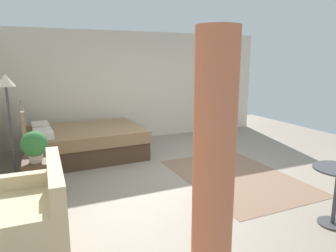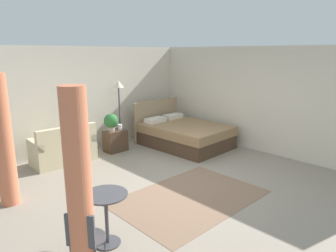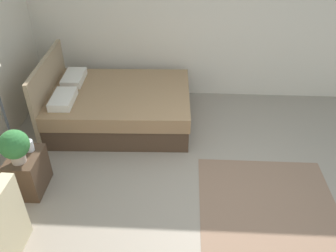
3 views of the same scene
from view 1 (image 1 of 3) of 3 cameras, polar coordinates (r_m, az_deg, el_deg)
ground_plane at (r=5.44m, az=5.30°, el=-9.02°), size 8.85×9.63×0.02m
wall_right at (r=7.78m, az=-5.19°, el=7.37°), size 0.12×6.63×2.62m
area_rug at (r=5.44m, az=12.40°, el=-9.10°), size 2.53×1.72×0.01m
bed at (r=6.48m, az=-15.61°, el=-2.88°), size 1.73×2.32×1.14m
couch at (r=3.66m, az=-23.59°, el=-15.52°), size 1.37×0.75×0.90m
nightstand at (r=4.90m, az=-22.94°, el=-8.83°), size 0.54×0.38×0.55m
potted_plant at (r=4.65m, az=-23.52°, el=-3.24°), size 0.36×0.36×0.44m
vase at (r=4.91m, az=-22.80°, el=-4.54°), size 0.11×0.11×0.14m
floor_lamp at (r=5.02m, az=-27.60°, el=4.52°), size 0.27×0.27×1.75m
curtain_right at (r=2.24m, az=8.35°, el=-10.72°), size 0.30×0.30×2.16m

